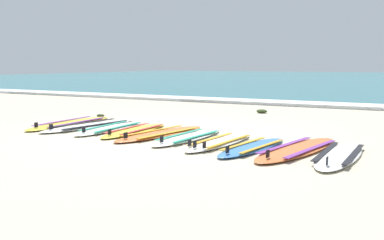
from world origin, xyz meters
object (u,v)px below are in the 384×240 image
surfboard_1 (90,125)px  surfboard_3 (135,130)px  surfboard_7 (253,147)px  surfboard_9 (339,155)px  surfboard_0 (71,123)px  surfboard_2 (111,128)px  surfboard_8 (298,149)px  surfboard_6 (220,142)px  surfboard_5 (189,137)px  surfboard_4 (161,133)px

surfboard_1 → surfboard_3: bearing=-5.0°
surfboard_7 → surfboard_9: same height
surfboard_1 → surfboard_3: size_ratio=1.22×
surfboard_9 → surfboard_0: bearing=173.3°
surfboard_2 → surfboard_8: same height
surfboard_3 → surfboard_9: same height
surfboard_3 → surfboard_6: same height
surfboard_6 → surfboard_7: (0.66, -0.17, -0.00)m
surfboard_6 → surfboard_7: bearing=-14.3°
surfboard_2 → surfboard_8: bearing=-5.3°
surfboard_5 → surfboard_9: (2.74, -0.31, -0.00)m
surfboard_3 → surfboard_9: 4.13m
surfboard_1 → surfboard_7: 4.09m
surfboard_2 → surfboard_4: 1.32m
surfboard_4 → surfboard_9: bearing=-7.2°
surfboard_2 → surfboard_4: same height
surfboard_2 → surfboard_5: bearing=-6.4°
surfboard_1 → surfboard_2: 0.67m
surfboard_1 → surfboard_7: same height
surfboard_6 → surfboard_8: (1.36, 0.02, -0.00)m
surfboard_5 → surfboard_6: same height
surfboard_3 → surfboard_6: (2.08, -0.38, 0.00)m
surfboard_0 → surfboard_2: (1.32, -0.18, 0.00)m
surfboard_4 → surfboard_8: 2.77m
surfboard_3 → surfboard_8: 3.46m
surfboard_3 → surfboard_4: 0.69m
surfboard_8 → surfboard_9: same height
surfboard_4 → surfboard_0: bearing=174.0°
surfboard_3 → surfboard_4: (0.68, -0.08, -0.00)m
surfboard_2 → surfboard_5: 2.00m
surfboard_0 → surfboard_4: size_ratio=1.05×
surfboard_0 → surfboard_3: bearing=-5.7°
surfboard_6 → surfboard_3: bearing=169.6°
surfboard_0 → surfboard_1: same height
surfboard_0 → surfboard_7: same height
surfboard_2 → surfboard_9: same height
surfboard_0 → surfboard_1: size_ratio=0.99×
surfboard_2 → surfboard_0: bearing=172.5°
surfboard_4 → surfboard_6: 1.43m
surfboard_1 → surfboard_9: size_ratio=1.14×
surfboard_8 → surfboard_1: bearing=174.3°
surfboard_0 → surfboard_7: bearing=-9.0°
surfboard_6 → surfboard_9: same height
surfboard_3 → surfboard_6: size_ratio=1.00×
surfboard_3 → surfboard_8: size_ratio=0.82×
surfboard_7 → surfboard_6: bearing=165.7°
surfboard_6 → surfboard_8: size_ratio=0.81×
surfboard_4 → surfboard_7: (2.05, -0.47, 0.00)m
surfboard_0 → surfboard_7: (4.69, -0.75, 0.00)m
surfboard_4 → surfboard_9: size_ratio=1.08×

